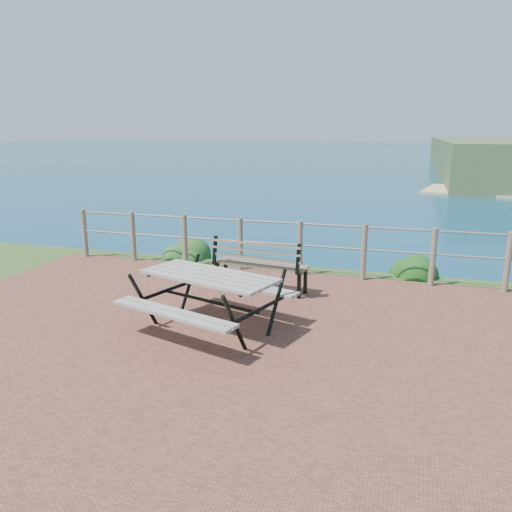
{
  "coord_description": "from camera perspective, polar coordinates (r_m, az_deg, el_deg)",
  "views": [
    {
      "loc": [
        1.89,
        -5.34,
        2.57
      ],
      "look_at": [
        -0.3,
        1.65,
        0.75
      ],
      "focal_mm": 35.0,
      "sensor_mm": 36.0,
      "label": 1
    }
  ],
  "objects": [
    {
      "name": "safety_railing",
      "position": [
        9.12,
        5.03,
        1.25
      ],
      "size": [
        9.4,
        0.1,
        1.0
      ],
      "color": "#6B5B4C",
      "rests_on": "ground"
    },
    {
      "name": "ocean",
      "position": [
        205.37,
        17.35,
        12.62
      ],
      "size": [
        1200.0,
        1200.0,
        0.0
      ],
      "primitive_type": "plane",
      "color": "#135C72",
      "rests_on": "ground"
    },
    {
      "name": "picnic_table",
      "position": [
        6.59,
        -5.35,
        -4.55
      ],
      "size": [
        1.94,
        1.51,
        0.76
      ],
      "rotation": [
        0.0,
        0.0,
        -0.29
      ],
      "color": "gray",
      "rests_on": "ground"
    },
    {
      "name": "ground",
      "position": [
        6.22,
        -1.93,
        -10.44
      ],
      "size": [
        10.0,
        7.0,
        0.12
      ],
      "primitive_type": "cube",
      "color": "brown",
      "rests_on": "ground"
    },
    {
      "name": "park_bench",
      "position": [
        8.18,
        0.52,
        -0.05
      ],
      "size": [
        1.62,
        0.59,
        0.89
      ],
      "rotation": [
        0.0,
        0.0,
        -0.13
      ],
      "color": "brown",
      "rests_on": "ground"
    },
    {
      "name": "shrub_lip_east",
      "position": [
        9.77,
        16.98,
        -1.92
      ],
      "size": [
        0.84,
        0.84,
        0.61
      ],
      "primitive_type": "ellipsoid",
      "color": "#143F13",
      "rests_on": "ground"
    },
    {
      "name": "shrub_lip_west",
      "position": [
        10.61,
        -8.7,
        -0.23
      ],
      "size": [
        0.87,
        0.87,
        0.65
      ],
      "primitive_type": "ellipsoid",
      "color": "#1D4E20",
      "rests_on": "ground"
    }
  ]
}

